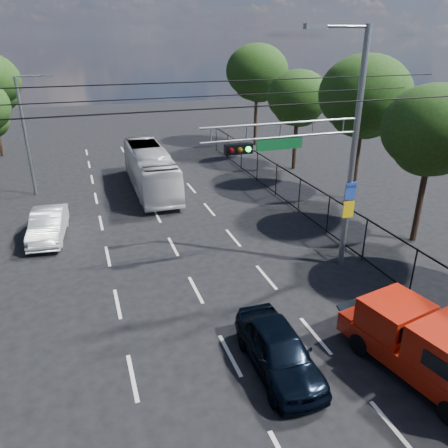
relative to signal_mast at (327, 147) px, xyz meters
name	(u,v)px	position (x,y,z in m)	size (l,w,h in m)	color
lane_markings	(165,230)	(-5.28, 6.01, -5.24)	(6.12, 38.00, 0.01)	beige
signal_mast	(327,147)	(0.00, 0.00, 0.00)	(6.43, 0.39, 9.50)	slate
streetlight_left	(28,131)	(-11.62, 14.01, -1.30)	(2.09, 0.22, 7.08)	slate
utility_wires	(184,96)	(-5.28, 0.84, 1.99)	(22.00, 5.04, 0.74)	black
fence_right	(316,206)	(2.32, 4.18, -4.21)	(0.06, 34.03, 2.00)	black
tree_right_b	(432,136)	(5.93, 1.03, -0.19)	(4.50, 4.50, 7.31)	black
tree_right_c	(364,101)	(6.53, 7.03, 0.49)	(5.10, 5.10, 8.29)	black
tree_right_d	(298,101)	(6.13, 14.03, -0.39)	(4.32, 4.32, 7.02)	black
tree_right_e	(257,76)	(6.33, 22.03, 0.69)	(5.28, 5.28, 8.58)	black
red_pickup	(429,347)	(-0.27, -6.65, -4.20)	(2.85, 5.50, 1.96)	black
navy_hatchback	(279,350)	(-4.13, -5.00, -4.56)	(1.62, 4.03, 1.37)	black
white_bus	(150,169)	(-4.77, 12.66, -3.92)	(2.22, 9.50, 2.65)	silver
white_van	(48,225)	(-10.78, 6.89, -4.55)	(1.46, 4.20, 1.38)	silver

